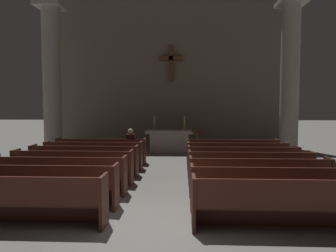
{
  "coord_description": "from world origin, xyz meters",
  "views": [
    {
      "loc": [
        0.59,
        -5.43,
        2.19
      ],
      "look_at": [
        0.0,
        7.69,
        1.3
      ],
      "focal_mm": 33.42,
      "sensor_mm": 36.0,
      "label": 1
    }
  ],
  "objects_px": {
    "pew_left_row_6": "(94,155)",
    "candlestick_right": "(184,126)",
    "altar": "(169,141)",
    "candlestick_left": "(154,126)",
    "pew_left_row_2": "(40,186)",
    "pew_right_row_3": "(259,177)",
    "pew_right_row_2": "(271,188)",
    "pew_left_row_5": "(84,160)",
    "pew_right_row_5": "(243,162)",
    "pew_left_row_4": "(73,167)",
    "lone_worshipper": "(131,145)",
    "pew_right_row_4": "(250,168)",
    "pew_left_row_1": "(14,200)",
    "pew_left_row_7": "(101,151)",
    "pew_right_row_7": "(232,152)",
    "lectern": "(197,144)",
    "column_left_second": "(52,82)",
    "column_right_second": "(290,81)",
    "pew_left_row_3": "(58,175)",
    "pew_right_row_1": "(288,204)",
    "pew_right_row_6": "(237,156)"
  },
  "relations": [
    {
      "from": "altar",
      "to": "candlestick_left",
      "type": "xyz_separation_m",
      "value": [
        -0.7,
        -0.0,
        0.68
      ]
    },
    {
      "from": "pew_right_row_1",
      "to": "pew_right_row_4",
      "type": "height_order",
      "value": "same"
    },
    {
      "from": "pew_right_row_5",
      "to": "pew_left_row_1",
      "type": "bearing_deg",
      "value": -140.2
    },
    {
      "from": "column_left_second",
      "to": "altar",
      "type": "distance_m",
      "value": 5.94
    },
    {
      "from": "column_left_second",
      "to": "candlestick_left",
      "type": "bearing_deg",
      "value": 7.28
    },
    {
      "from": "pew_right_row_7",
      "to": "lectern",
      "type": "xyz_separation_m",
      "value": [
        -1.2,
        1.79,
        0.07
      ]
    },
    {
      "from": "column_left_second",
      "to": "lone_worshipper",
      "type": "bearing_deg",
      "value": -30.99
    },
    {
      "from": "pew_left_row_4",
      "to": "pew_right_row_5",
      "type": "relative_size",
      "value": 1.0
    },
    {
      "from": "pew_right_row_7",
      "to": "candlestick_right",
      "type": "relative_size",
      "value": 5.06
    },
    {
      "from": "pew_left_row_1",
      "to": "pew_right_row_4",
      "type": "bearing_deg",
      "value": 32.0
    },
    {
      "from": "pew_left_row_7",
      "to": "column_right_second",
      "type": "distance_m",
      "value": 8.51
    },
    {
      "from": "pew_left_row_6",
      "to": "candlestick_right",
      "type": "relative_size",
      "value": 5.06
    },
    {
      "from": "pew_left_row_1",
      "to": "pew_left_row_3",
      "type": "distance_m",
      "value": 2.02
    },
    {
      "from": "pew_right_row_5",
      "to": "lone_worshipper",
      "type": "relative_size",
      "value": 2.51
    },
    {
      "from": "pew_right_row_1",
      "to": "lone_worshipper",
      "type": "relative_size",
      "value": 2.51
    },
    {
      "from": "pew_left_row_1",
      "to": "pew_left_row_2",
      "type": "relative_size",
      "value": 1.0
    },
    {
      "from": "pew_left_row_6",
      "to": "lectern",
      "type": "bearing_deg",
      "value": 37.43
    },
    {
      "from": "pew_right_row_3",
      "to": "altar",
      "type": "height_order",
      "value": "altar"
    },
    {
      "from": "pew_left_row_3",
      "to": "pew_left_row_4",
      "type": "xyz_separation_m",
      "value": [
        0.0,
        1.01,
        0.0
      ]
    },
    {
      "from": "candlestick_right",
      "to": "pew_right_row_2",
      "type": "bearing_deg",
      "value": -77.88
    },
    {
      "from": "pew_right_row_5",
      "to": "pew_left_row_5",
      "type": "bearing_deg",
      "value": 180.0
    },
    {
      "from": "pew_left_row_4",
      "to": "pew_right_row_6",
      "type": "relative_size",
      "value": 1.0
    },
    {
      "from": "pew_left_row_3",
      "to": "pew_right_row_2",
      "type": "xyz_separation_m",
      "value": [
        4.86,
        -1.01,
        0.0
      ]
    },
    {
      "from": "pew_right_row_2",
      "to": "pew_right_row_3",
      "type": "xyz_separation_m",
      "value": [
        0.0,
        1.01,
        0.0
      ]
    },
    {
      "from": "pew_right_row_1",
      "to": "pew_right_row_5",
      "type": "xyz_separation_m",
      "value": [
        0.0,
        4.05,
        0.0
      ]
    },
    {
      "from": "pew_left_row_4",
      "to": "column_right_second",
      "type": "bearing_deg",
      "value": 35.31
    },
    {
      "from": "pew_right_row_4",
      "to": "column_right_second",
      "type": "height_order",
      "value": "column_right_second"
    },
    {
      "from": "pew_right_row_1",
      "to": "pew_right_row_2",
      "type": "height_order",
      "value": "same"
    },
    {
      "from": "pew_left_row_1",
      "to": "pew_left_row_4",
      "type": "bearing_deg",
      "value": 90.0
    },
    {
      "from": "pew_left_row_2",
      "to": "candlestick_right",
      "type": "bearing_deg",
      "value": 68.76
    },
    {
      "from": "pew_right_row_4",
      "to": "lectern",
      "type": "distance_m",
      "value": 4.97
    },
    {
      "from": "pew_left_row_5",
      "to": "pew_left_row_6",
      "type": "height_order",
      "value": "same"
    },
    {
      "from": "pew_left_row_6",
      "to": "pew_left_row_7",
      "type": "relative_size",
      "value": 1.0
    },
    {
      "from": "pew_left_row_4",
      "to": "candlestick_left",
      "type": "distance_m",
      "value": 6.31
    },
    {
      "from": "pew_left_row_4",
      "to": "lone_worshipper",
      "type": "bearing_deg",
      "value": 70.05
    },
    {
      "from": "pew_left_row_4",
      "to": "pew_right_row_4",
      "type": "bearing_deg",
      "value": 0.0
    },
    {
      "from": "pew_right_row_2",
      "to": "candlestick_left",
      "type": "xyz_separation_m",
      "value": [
        -3.13,
        8.05,
        0.74
      ]
    },
    {
      "from": "pew_right_row_2",
      "to": "column_right_second",
      "type": "height_order",
      "value": "column_right_second"
    },
    {
      "from": "pew_left_row_3",
      "to": "pew_right_row_7",
      "type": "bearing_deg",
      "value": 39.8
    },
    {
      "from": "pew_right_row_3",
      "to": "candlestick_left",
      "type": "relative_size",
      "value": 5.06
    },
    {
      "from": "pew_right_row_7",
      "to": "candlestick_left",
      "type": "height_order",
      "value": "candlestick_left"
    },
    {
      "from": "pew_left_row_6",
      "to": "lectern",
      "type": "distance_m",
      "value": 4.61
    },
    {
      "from": "column_right_second",
      "to": "pew_right_row_1",
      "type": "bearing_deg",
      "value": -108.44
    },
    {
      "from": "pew_left_row_7",
      "to": "pew_right_row_5",
      "type": "distance_m",
      "value": 5.26
    },
    {
      "from": "column_left_second",
      "to": "pew_right_row_4",
      "type": "bearing_deg",
      "value": -35.31
    },
    {
      "from": "pew_right_row_3",
      "to": "lone_worshipper",
      "type": "bearing_deg",
      "value": 132.48
    },
    {
      "from": "pew_right_row_6",
      "to": "pew_right_row_3",
      "type": "bearing_deg",
      "value": -90.0
    },
    {
      "from": "candlestick_left",
      "to": "lone_worshipper",
      "type": "xyz_separation_m",
      "value": [
        -0.61,
        -2.95,
        -0.53
      ]
    },
    {
      "from": "pew_right_row_3",
      "to": "altar",
      "type": "bearing_deg",
      "value": 109.04
    },
    {
      "from": "pew_left_row_1",
      "to": "candlestick_left",
      "type": "xyz_separation_m",
      "value": [
        1.73,
        9.06,
        0.74
      ]
    }
  ]
}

